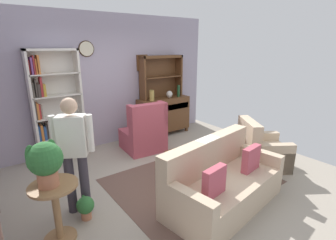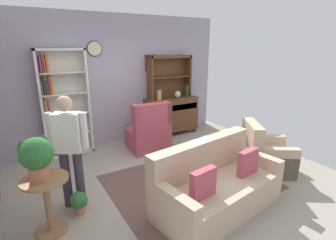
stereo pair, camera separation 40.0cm
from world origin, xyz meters
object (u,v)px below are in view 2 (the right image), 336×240
(sideboard, at_px, (171,114))
(bottle_wine, at_px, (187,91))
(vase_round, at_px, (178,94))
(potted_plant_small, at_px, (79,201))
(plant_stand, at_px, (48,200))
(wingback_chair, at_px, (149,133))
(sideboard_hutch, at_px, (169,71))
(person_reading, at_px, (69,145))
(potted_plant_large, at_px, (37,156))
(armchair_floral, at_px, (265,155))
(vase_tall, at_px, (159,95))
(coffee_table, at_px, (191,155))
(couch_floral, at_px, (216,186))
(book_stack, at_px, (192,148))
(bookshelf, at_px, (61,105))

(sideboard, bearing_deg, bottle_wine, -12.89)
(bottle_wine, bearing_deg, vase_round, 175.05)
(potted_plant_small, bearing_deg, plant_stand, -153.95)
(vase_round, xyz_separation_m, wingback_chair, (-1.07, -0.56, -0.62))
(sideboard_hutch, height_order, person_reading, sideboard_hutch)
(wingback_chair, xyz_separation_m, potted_plant_large, (-2.18, -1.62, 0.62))
(armchair_floral, bearing_deg, potted_plant_large, 175.60)
(plant_stand, distance_m, potted_plant_small, 0.48)
(vase_round, xyz_separation_m, person_reading, (-2.85, -1.79, -0.10))
(potted_plant_small, bearing_deg, bottle_wine, 32.45)
(vase_tall, distance_m, bottle_wine, 0.78)
(bottle_wine, distance_m, potted_plant_large, 4.12)
(vase_tall, relative_size, coffee_table, 0.30)
(vase_tall, height_order, couch_floral, vase_tall)
(sideboard, height_order, vase_tall, vase_tall)
(potted_plant_small, relative_size, book_stack, 1.44)
(sideboard, bearing_deg, couch_floral, -110.38)
(potted_plant_large, bearing_deg, wingback_chair, 36.55)
(bookshelf, distance_m, sideboard_hutch, 2.55)
(sideboard, relative_size, potted_plant_large, 2.61)
(couch_floral, relative_size, person_reading, 1.22)
(coffee_table, bearing_deg, sideboard, 67.49)
(potted_plant_small, relative_size, coffee_table, 0.38)
(vase_tall, xyz_separation_m, potted_plant_small, (-2.32, -1.98, -0.86))
(bookshelf, relative_size, wingback_chair, 2.00)
(bookshelf, xyz_separation_m, wingback_chair, (1.55, -0.71, -0.65))
(potted_plant_large, bearing_deg, potted_plant_small, 23.37)
(vase_round, xyz_separation_m, armchair_floral, (0.26, -2.44, -0.72))
(sideboard_hutch, relative_size, wingback_chair, 1.05)
(bookshelf, distance_m, vase_round, 2.63)
(armchair_floral, xyz_separation_m, person_reading, (-3.11, 0.66, 0.62))
(vase_round, height_order, potted_plant_large, potted_plant_large)
(bookshelf, relative_size, bottle_wine, 7.34)
(sideboard, relative_size, vase_tall, 5.41)
(sideboard_hutch, bearing_deg, person_reading, -144.21)
(bottle_wine, bearing_deg, sideboard_hutch, 153.04)
(sideboard, xyz_separation_m, potted_plant_small, (-2.71, -2.06, -0.33))
(couch_floral, xyz_separation_m, potted_plant_large, (-2.05, 0.63, 0.69))
(coffee_table, bearing_deg, plant_stand, -172.23)
(vase_tall, distance_m, potted_plant_small, 3.17)
(sideboard_hutch, height_order, vase_round, sideboard_hutch)
(bottle_wine, xyz_separation_m, book_stack, (-1.15, -1.80, -0.61))
(vase_tall, height_order, person_reading, person_reading)
(bookshelf, xyz_separation_m, vase_round, (2.63, -0.15, -0.02))
(bottle_wine, xyz_separation_m, coffee_table, (-1.19, -1.84, -0.71))
(couch_floral, distance_m, person_reading, 2.03)
(plant_stand, bearing_deg, potted_plant_small, 26.05)
(vase_round, xyz_separation_m, plant_stand, (-3.21, -2.18, -0.57))
(vase_round, height_order, armchair_floral, vase_round)
(sideboard_hutch, xyz_separation_m, couch_floral, (-1.07, -2.98, -1.25))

